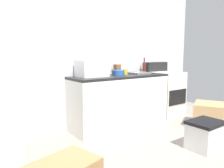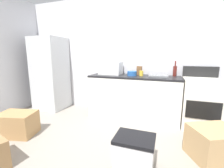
% 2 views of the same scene
% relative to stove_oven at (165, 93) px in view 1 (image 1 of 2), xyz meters
% --- Properties ---
extents(ground_plane, '(6.00, 6.00, 0.00)m').
position_rel_stove_oven_xyz_m(ground_plane, '(-1.52, -1.21, -0.47)').
color(ground_plane, gray).
extents(wall_back, '(5.00, 0.10, 2.60)m').
position_rel_stove_oven_xyz_m(wall_back, '(-1.52, 0.34, 0.83)').
color(wall_back, silver).
rests_on(wall_back, ground_plane).
extents(kitchen_counter, '(1.80, 0.60, 0.90)m').
position_rel_stove_oven_xyz_m(kitchen_counter, '(-1.22, -0.01, -0.02)').
color(kitchen_counter, silver).
rests_on(kitchen_counter, ground_plane).
extents(stove_oven, '(0.60, 0.61, 1.10)m').
position_rel_stove_oven_xyz_m(stove_oven, '(0.00, 0.00, 0.00)').
color(stove_oven, silver).
rests_on(stove_oven, ground_plane).
extents(microwave, '(0.46, 0.34, 0.27)m').
position_rel_stove_oven_xyz_m(microwave, '(-1.75, 0.07, 0.57)').
color(microwave, white).
rests_on(microwave, kitchen_counter).
extents(sink_basin, '(0.36, 0.32, 0.03)m').
position_rel_stove_oven_xyz_m(sink_basin, '(-0.74, 0.04, 0.45)').
color(sink_basin, slate).
rests_on(sink_basin, kitchen_counter).
extents(wine_bottle, '(0.07, 0.07, 0.30)m').
position_rel_stove_oven_xyz_m(wine_bottle, '(-0.45, 0.19, 0.54)').
color(wine_bottle, '#591E19').
rests_on(wine_bottle, kitchen_counter).
extents(coffee_mug, '(0.08, 0.08, 0.10)m').
position_rel_stove_oven_xyz_m(coffee_mug, '(-1.08, 0.03, 0.48)').
color(coffee_mug, gold).
rests_on(coffee_mug, kitchen_counter).
extents(knife_block, '(0.10, 0.10, 0.18)m').
position_rel_stove_oven_xyz_m(knife_block, '(-1.15, 0.18, 0.52)').
color(knife_block, brown).
rests_on(knife_block, kitchen_counter).
extents(mixing_bowl, '(0.19, 0.19, 0.09)m').
position_rel_stove_oven_xyz_m(mixing_bowl, '(-1.26, -0.01, 0.48)').
color(mixing_bowl, '#2659A5').
rests_on(mixing_bowl, kitchen_counter).
extents(cardboard_box_medium, '(0.70, 0.66, 0.41)m').
position_rel_stove_oven_xyz_m(cardboard_box_medium, '(0.02, -0.95, -0.26)').
color(cardboard_box_medium, tan).
rests_on(cardboard_box_medium, ground_plane).
extents(storage_bin, '(0.46, 0.36, 0.38)m').
position_rel_stove_oven_xyz_m(storage_bin, '(-0.90, -1.43, -0.27)').
color(storage_bin, silver).
rests_on(storage_bin, ground_plane).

